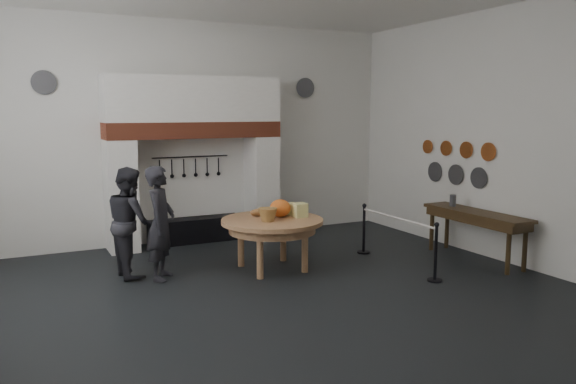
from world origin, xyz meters
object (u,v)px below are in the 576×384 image
visitor_far (130,222)px  barrier_post_near (436,254)px  side_table (476,213)px  iron_range (195,230)px  work_table (272,221)px  visitor_near (161,223)px  barrier_post_far (364,230)px

visitor_far → barrier_post_near: (4.24, -2.50, -0.45)m
visitor_far → side_table: 6.04m
iron_range → work_table: size_ratio=1.10×
side_table → barrier_post_near: bearing=-155.8°
iron_range → visitor_near: visitor_near is taller
visitor_near → iron_range: bearing=-0.6°
barrier_post_far → side_table: bearing=-41.0°
barrier_post_far → iron_range: bearing=137.9°
work_table → visitor_near: size_ratio=0.95×
iron_range → side_table: size_ratio=0.86×
visitor_far → barrier_post_near: bearing=-125.7°
visitor_far → side_table: bearing=-112.7°
visitor_near → side_table: visitor_near is taller
side_table → work_table: bearing=162.6°
work_table → side_table: size_ratio=0.79×
work_table → visitor_far: size_ratio=0.96×
visitor_far → barrier_post_near: size_ratio=2.00×
work_table → barrier_post_far: barrier_post_far is taller
iron_range → side_table: 5.53m
visitor_far → side_table: visitor_far is taller
iron_range → barrier_post_far: 3.49m
work_table → barrier_post_far: bearing=5.9°
visitor_near → visitor_far: 0.57m
barrier_post_near → side_table: bearing=24.2°
visitor_near → visitor_far: size_ratio=1.02×
iron_range → barrier_post_near: (2.58, -4.33, 0.20)m
iron_range → visitor_far: (-1.65, -1.83, 0.65)m
work_table → barrier_post_near: size_ratio=1.92×
visitor_far → barrier_post_far: (4.24, -0.50, -0.45)m
visitor_near → barrier_post_far: visitor_near is taller
iron_range → work_table: work_table is taller
iron_range → barrier_post_near: barrier_post_near is taller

